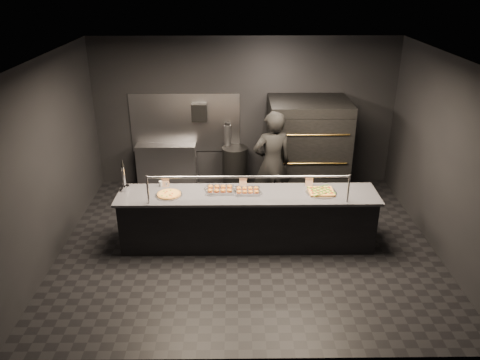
{
  "coord_description": "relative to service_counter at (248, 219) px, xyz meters",
  "views": [
    {
      "loc": [
        -0.2,
        -6.6,
        4.13
      ],
      "look_at": [
        -0.12,
        0.2,
        1.06
      ],
      "focal_mm": 35.0,
      "sensor_mm": 36.0,
      "label": 1
    }
  ],
  "objects": [
    {
      "name": "beer_tap",
      "position": [
        -1.95,
        0.14,
        0.61
      ],
      "size": [
        0.14,
        0.2,
        0.55
      ],
      "color": "silver",
      "rests_on": "service_counter"
    },
    {
      "name": "fire_extinguisher",
      "position": [
        -0.35,
        2.4,
        0.6
      ],
      "size": [
        0.14,
        0.14,
        0.51
      ],
      "color": "#B2B2B7",
      "rests_on": "room"
    },
    {
      "name": "square_pizza",
      "position": [
        1.16,
        0.02,
        0.47
      ],
      "size": [
        0.49,
        0.49,
        0.05
      ],
      "color": "silver",
      "rests_on": "service_counter"
    },
    {
      "name": "slider_tray_b",
      "position": [
        -0.0,
        0.05,
        0.48
      ],
      "size": [
        0.45,
        0.38,
        0.06
      ],
      "color": "silver",
      "rests_on": "service_counter"
    },
    {
      "name": "worker",
      "position": [
        0.46,
        1.1,
        0.5
      ],
      "size": [
        0.8,
        0.63,
        1.94
      ],
      "primitive_type": "imported",
      "rotation": [
        0.0,
        0.0,
        3.4
      ],
      "color": "black",
      "rests_on": "ground"
    },
    {
      "name": "round_pizza",
      "position": [
        -1.23,
        -0.04,
        0.47
      ],
      "size": [
        0.43,
        0.43,
        0.03
      ],
      "color": "silver",
      "rests_on": "service_counter"
    },
    {
      "name": "pizza_oven",
      "position": [
        1.2,
        1.9,
        0.5
      ],
      "size": [
        1.5,
        1.23,
        1.91
      ],
      "color": "black",
      "rests_on": "ground"
    },
    {
      "name": "slider_tray_a",
      "position": [
        -0.44,
        0.1,
        0.48
      ],
      "size": [
        0.52,
        0.45,
        0.07
      ],
      "color": "silver",
      "rests_on": "service_counter"
    },
    {
      "name": "towel_dispenser",
      "position": [
        -0.9,
        2.39,
        1.09
      ],
      "size": [
        0.3,
        0.2,
        0.35
      ],
      "primitive_type": "cube",
      "color": "black",
      "rests_on": "room"
    },
    {
      "name": "trash_bin",
      "position": [
        -0.2,
        2.22,
        -0.03
      ],
      "size": [
        0.52,
        0.52,
        0.86
      ],
      "primitive_type": "cylinder",
      "color": "black",
      "rests_on": "ground"
    },
    {
      "name": "tent_cards",
      "position": [
        -0.13,
        0.28,
        0.53
      ],
      "size": [
        2.45,
        0.04,
        0.15
      ],
      "color": "white",
      "rests_on": "service_counter"
    },
    {
      "name": "condiment_jar",
      "position": [
        -1.37,
        0.28,
        0.5
      ],
      "size": [
        0.14,
        0.06,
        0.1
      ],
      "color": "silver",
      "rests_on": "service_counter"
    },
    {
      "name": "prep_shelf",
      "position": [
        -1.6,
        2.32,
        -0.01
      ],
      "size": [
        1.2,
        0.35,
        0.9
      ],
      "primitive_type": "cube",
      "color": "#99999E",
      "rests_on": "ground"
    },
    {
      "name": "room",
      "position": [
        -0.02,
        0.05,
        1.03
      ],
      "size": [
        6.04,
        6.0,
        3.0
      ],
      "color": "black",
      "rests_on": "ground"
    },
    {
      "name": "service_counter",
      "position": [
        0.0,
        0.0,
        0.0
      ],
      "size": [
        4.1,
        0.78,
        1.37
      ],
      "color": "black",
      "rests_on": "ground"
    }
  ]
}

